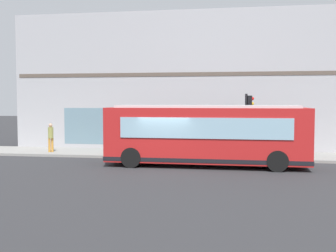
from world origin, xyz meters
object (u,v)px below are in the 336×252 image
Objects in this scene: fire_hydrant at (268,151)px; pedestrian_near_hydrant at (156,138)px; pedestrian_walking_along_curb at (51,136)px; newspaper_vending_box at (118,147)px; city_bus_nearside at (206,135)px; traffic_light_near_corner at (248,113)px.

pedestrian_near_hydrant reaches higher than fire_hydrant.
newspaper_vending_box is (-0.39, -4.39, -0.56)m from pedestrian_walking_along_curb.
fire_hydrant is 12.95m from pedestrian_walking_along_curb.
newspaper_vending_box is at bearing 64.40° from city_bus_nearside.
city_bus_nearside is at bearing -106.85° from pedestrian_walking_along_curb.
pedestrian_near_hydrant is 2.33m from newspaper_vending_box.
pedestrian_walking_along_curb is at bearing 95.25° from pedestrian_near_hydrant.
traffic_light_near_corner is 7.73m from newspaper_vending_box.
pedestrian_walking_along_curb reaches higher than fire_hydrant.
pedestrian_near_hydrant is (0.98, 5.40, -1.55)m from traffic_light_near_corner.
pedestrian_walking_along_curb is (0.31, 12.93, 0.65)m from fire_hydrant.
pedestrian_walking_along_curb is at bearing 84.89° from newspaper_vending_box.
traffic_light_near_corner is at bearing -89.99° from newspaper_vending_box.
traffic_light_near_corner is at bearing -40.35° from city_bus_nearside.
pedestrian_walking_along_curb reaches higher than pedestrian_near_hydrant.
newspaper_vending_box is (-0.08, 8.54, 0.09)m from fire_hydrant.
newspaper_vending_box reaches higher than fire_hydrant.
city_bus_nearside is 5.74× the size of pedestrian_walking_along_curb.
fire_hydrant is at bearing -85.89° from traffic_light_near_corner.
fire_hydrant is at bearing -91.39° from pedestrian_walking_along_curb.
pedestrian_walking_along_curb is (2.93, 9.69, -0.39)m from city_bus_nearside.
traffic_light_near_corner is 5.71m from pedestrian_near_hydrant.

